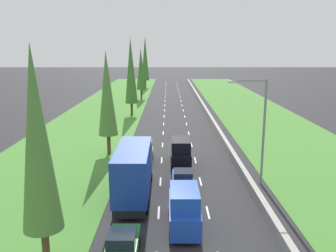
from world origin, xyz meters
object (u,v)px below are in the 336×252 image
(poplar_tree_nearest, at_px, (36,141))
(street_light_mast, at_px, (259,125))
(blue_van_centre_lane, at_px, (183,208))
(poplar_tree_fifth, at_px, (144,58))
(blue_box_truck_left_lane, at_px, (133,170))
(green_hatchback_left_lane, at_px, (121,245))
(black_van_centre_lane, at_px, (180,153))
(poplar_tree_second, at_px, (106,94))
(blue_hatchback_centre_lane, at_px, (182,180))
(poplar_tree_third, at_px, (130,71))
(poplar_tree_fourth, at_px, (140,69))
(yellow_sedan_left_lane, at_px, (143,155))

(poplar_tree_nearest, distance_m, street_light_mast, 18.38)
(blue_van_centre_lane, relative_size, poplar_tree_fifth, 0.34)
(blue_box_truck_left_lane, distance_m, poplar_tree_fifth, 77.32)
(green_hatchback_left_lane, distance_m, blue_van_centre_lane, 4.95)
(black_van_centre_lane, xyz_separation_m, poplar_tree_fifth, (-7.74, 69.81, 6.97))
(poplar_tree_second, xyz_separation_m, poplar_tree_fifth, (-0.04, 65.65, 1.72))
(green_hatchback_left_lane, height_order, blue_van_centre_lane, blue_van_centre_lane)
(street_light_mast, bearing_deg, green_hatchback_left_lane, -132.42)
(blue_box_truck_left_lane, bearing_deg, blue_hatchback_centre_lane, 18.88)
(blue_van_centre_lane, distance_m, street_light_mast, 10.80)
(blue_box_truck_left_lane, distance_m, blue_van_centre_lane, 6.39)
(blue_hatchback_centre_lane, xyz_separation_m, black_van_centre_lane, (0.03, 5.85, 0.56))
(poplar_tree_nearest, distance_m, poplar_tree_third, 43.09)
(blue_box_truck_left_lane, relative_size, poplar_tree_third, 0.72)
(blue_hatchback_centre_lane, bearing_deg, poplar_tree_fifth, 95.82)
(poplar_tree_nearest, xyz_separation_m, poplar_tree_fourth, (0.50, 63.07, -0.20))
(poplar_tree_third, xyz_separation_m, poplar_tree_fifth, (-0.30, 43.05, 0.74))
(poplar_tree_second, bearing_deg, black_van_centre_lane, -28.37)
(green_hatchback_left_lane, distance_m, poplar_tree_third, 43.21)
(poplar_tree_second, distance_m, poplar_tree_fifth, 65.67)
(blue_hatchback_centre_lane, distance_m, black_van_centre_lane, 5.88)
(green_hatchback_left_lane, height_order, black_van_centre_lane, black_van_centre_lane)
(green_hatchback_left_lane, bearing_deg, black_van_centre_lane, 76.63)
(green_hatchback_left_lane, bearing_deg, blue_van_centre_lane, 43.91)
(yellow_sedan_left_lane, distance_m, poplar_tree_second, 7.67)
(blue_hatchback_centre_lane, bearing_deg, poplar_tree_fourth, 97.82)
(yellow_sedan_left_lane, bearing_deg, blue_van_centre_lane, -75.50)
(green_hatchback_left_lane, height_order, poplar_tree_third, poplar_tree_third)
(blue_hatchback_centre_lane, xyz_separation_m, poplar_tree_fourth, (-7.22, 52.61, 5.90))
(poplar_tree_fifth, bearing_deg, yellow_sedan_left_lane, -86.63)
(blue_box_truck_left_lane, height_order, poplar_tree_third, poplar_tree_third)
(blue_hatchback_centre_lane, xyz_separation_m, poplar_tree_nearest, (-7.72, -10.47, 6.10))
(yellow_sedan_left_lane, bearing_deg, black_van_centre_lane, -17.88)
(poplar_tree_nearest, relative_size, poplar_tree_second, 1.05)
(green_hatchback_left_lane, bearing_deg, yellow_sedan_left_lane, 89.87)
(green_hatchback_left_lane, xyz_separation_m, blue_box_truck_left_lane, (-0.12, 8.59, 1.35))
(poplar_tree_fourth, bearing_deg, blue_van_centre_lane, -83.20)
(street_light_mast, bearing_deg, blue_box_truck_left_lane, -166.35)
(poplar_tree_fourth, bearing_deg, green_hatchback_left_lane, -86.79)
(green_hatchback_left_lane, bearing_deg, poplar_tree_nearest, -171.92)
(poplar_tree_nearest, relative_size, street_light_mast, 1.31)
(blue_van_centre_lane, xyz_separation_m, poplar_tree_second, (-7.51, 16.51, 5.24))
(green_hatchback_left_lane, distance_m, poplar_tree_second, 21.12)
(yellow_sedan_left_lane, bearing_deg, blue_hatchback_centre_lane, -62.46)
(green_hatchback_left_lane, xyz_separation_m, poplar_tree_fifth, (-4.00, 85.56, 7.53))
(blue_box_truck_left_lane, height_order, street_light_mast, street_light_mast)
(poplar_tree_second, relative_size, street_light_mast, 1.24)
(yellow_sedan_left_lane, xyz_separation_m, poplar_tree_third, (-3.74, 25.57, 6.81))
(poplar_tree_third, bearing_deg, blue_van_centre_lane, -79.51)
(blue_van_centre_lane, distance_m, blue_hatchback_centre_lane, 6.52)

